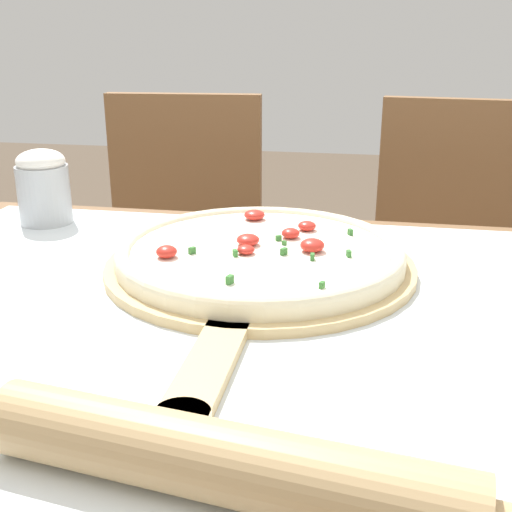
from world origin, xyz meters
name	(u,v)px	position (x,y,z in m)	size (l,w,h in m)	color
dining_table	(257,408)	(0.00, 0.00, 0.61)	(1.13, 0.82, 0.74)	brown
towel_cloth	(257,313)	(0.00, 0.00, 0.74)	(1.05, 0.74, 0.00)	silver
pizza_peel	(258,270)	(-0.02, 0.11, 0.75)	(0.41, 0.59, 0.01)	tan
pizza	(260,252)	(-0.02, 0.13, 0.77)	(0.38, 0.38, 0.04)	beige
rolling_pin	(221,462)	(0.03, -0.31, 0.77)	(0.43, 0.10, 0.06)	tan
chair_left	(181,254)	(-0.33, 0.78, 0.52)	(0.43, 0.43, 0.90)	brown
chair_right	(453,271)	(0.31, 0.77, 0.52)	(0.44, 0.44, 0.90)	brown
flour_cup	(43,186)	(-0.40, 0.28, 0.80)	(0.08, 0.08, 0.12)	#B2B7BC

